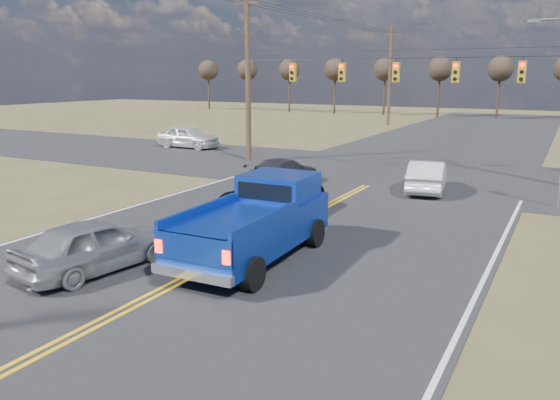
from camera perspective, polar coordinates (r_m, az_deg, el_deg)
The scene contains 12 objects.
ground at distance 14.31m, azimuth -10.32°, elevation -8.41°, with size 160.00×160.00×0.00m, color brown.
road_main at distance 22.62m, azimuth 5.61°, elevation -0.32°, with size 14.00×120.00×0.02m, color #28282B.
road_cross at distance 30.01m, azimuth 11.57°, elevation 2.77°, with size 120.00×12.00×0.02m, color #28282B.
signal_gantry at distance 29.22m, azimuth 12.86°, elevation 12.43°, with size 19.60×4.83×10.00m.
utility_poles at distance 28.61m, azimuth 11.45°, elevation 12.82°, with size 19.60×58.32×10.00m.
treeline at distance 38.25m, azimuth 16.01°, elevation 13.26°, with size 87.00×117.80×7.40m.
pickup_truck at distance 15.49m, azimuth -2.41°, elevation -2.28°, with size 2.57×6.09×2.26m.
silver_suv at distance 15.43m, azimuth -18.78°, elevation -4.45°, with size 1.73×4.30×1.46m, color #919398.
black_suv at distance 20.45m, azimuth -0.48°, elevation 0.48°, with size 2.49×5.39×1.50m, color black.
white_car_queue at distance 25.50m, azimuth 15.12°, elevation 2.44°, with size 1.51×4.32×1.42m, color silver.
dgrey_car_queue at distance 26.11m, azimuth 0.32°, elevation 2.97°, with size 1.80×4.43×1.29m, color #37383D.
cross_car_west at distance 40.14m, azimuth -9.59°, elevation 6.52°, with size 4.71×1.90×1.61m, color silver.
Camera 1 is at (8.46, -10.33, 5.16)m, focal length 35.00 mm.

